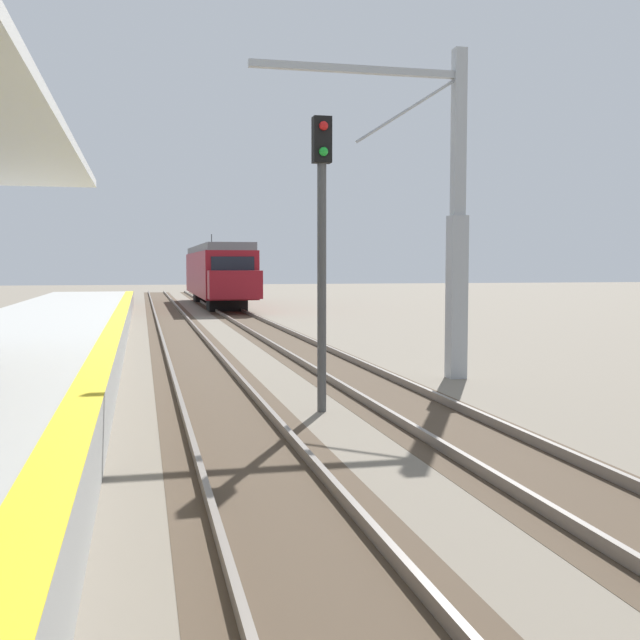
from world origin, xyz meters
The scene contains 5 objects.
track_pair_nearest_platform centered at (1.90, 20.00, 0.05)m, with size 2.34×120.00×0.16m.
track_pair_middle centered at (5.30, 20.00, 0.05)m, with size 2.34×120.00×0.16m.
approaching_train centered at (5.30, 53.66, 2.18)m, with size 2.93×19.60×4.76m.
rail_signal_post centered at (3.62, 16.75, 3.19)m, with size 0.32×0.34×5.20m.
catenary_pylon_far_side centered at (7.29, 20.10, 3.60)m, with size 5.00×0.40×7.50m.
Camera 1 is at (0.50, 3.37, 2.61)m, focal length 43.62 mm.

